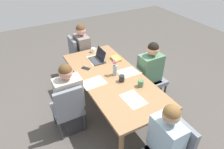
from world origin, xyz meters
The scene contains 20 objects.
ground_plane centered at (0.00, 0.00, 0.00)m, with size 10.00×10.00×0.00m, color #4C4742.
dining_table centered at (0.00, 0.00, 0.68)m, with size 2.15×0.97×0.75m.
chair_head_right_left_near centered at (1.40, 0.06, 0.50)m, with size 0.44×0.44×0.90m.
person_head_right_left_near centered at (1.34, -0.01, 0.53)m, with size 0.40×0.36×1.19m.
chair_far_left_mid centered at (-0.07, 0.79, 0.50)m, with size 0.44×0.44×0.90m.
person_far_left_mid centered at (0.01, 0.73, 0.53)m, with size 0.36×0.40×1.19m.
person_head_left_left_far centered at (-1.32, 0.00, 0.53)m, with size 0.40×0.36×1.19m.
chair_near_right_near centered at (0.06, -0.83, 0.50)m, with size 0.44×0.44×0.90m.
person_near_right_near centered at (-0.02, -0.77, 0.53)m, with size 0.36×0.40×1.19m.
flower_vase centered at (0.04, -0.08, 0.91)m, with size 0.09×0.08×0.29m.
placemat_head_right_left_near centered at (0.63, -0.01, 0.75)m, with size 0.36×0.26×0.00m, color beige.
placemat_far_left_mid centered at (0.00, 0.32, 0.75)m, with size 0.36×0.26×0.00m, color beige.
placemat_head_left_left_far centered at (-0.62, 0.00, 0.75)m, with size 0.36×0.26×0.00m, color beige.
placemat_near_right_near centered at (-0.01, -0.32, 0.75)m, with size 0.36×0.26×0.00m, color beige.
laptop_head_right_left_near centered at (0.59, -0.03, 0.79)m, with size 0.32×0.22×0.21m.
coffee_mug_near_left centered at (0.93, -0.09, 0.79)m, with size 0.09×0.09×0.08m, color white.
coffee_mug_near_right centered at (-0.42, -0.26, 0.80)m, with size 0.09×0.09×0.10m, color #47704C.
coffee_mug_centre_left centered at (-0.17, -0.08, 0.80)m, with size 0.09×0.09×0.11m, color #232328.
book_red_cover centered at (0.46, -0.33, 0.77)m, with size 0.20×0.14×0.04m, color gold.
phone_black centered at (0.44, 0.27, 0.75)m, with size 0.15×0.07×0.01m, color black.
Camera 1 is at (-2.39, 1.30, 2.65)m, focal length 32.95 mm.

